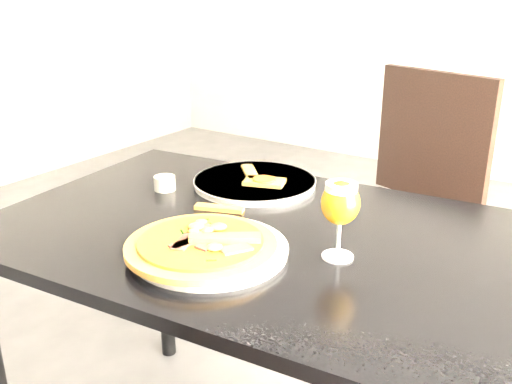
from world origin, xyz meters
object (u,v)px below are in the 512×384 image
Objects in this scene: pizza at (202,244)px; beer_glass at (340,204)px; dining_table at (253,262)px; chair_far at (404,204)px.

beer_glass is at bearing 32.93° from pizza.
chair_far is at bearing 79.71° from dining_table.
chair_far is 0.93m from beer_glass.
dining_table is 7.73× the size of beer_glass.
beer_glass reaches higher than dining_table.
pizza is at bearing -78.14° from chair_far.
beer_glass is (0.23, -0.03, 0.21)m from dining_table.
pizza is (-0.08, -1.01, 0.23)m from chair_far.
chair_far is at bearing 100.27° from beer_glass.
chair_far reaches higher than pizza.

